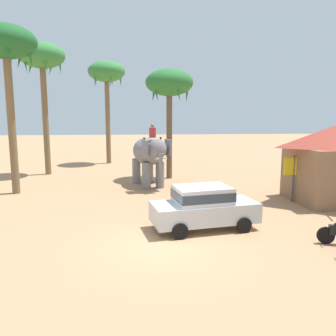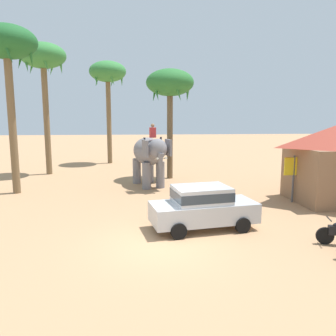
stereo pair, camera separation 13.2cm
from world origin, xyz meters
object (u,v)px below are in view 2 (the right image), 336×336
Objects in this scene: car_sedan_foreground at (203,206)px; signboard_yellow at (294,169)px; palm_tree_far_back at (108,75)px; palm_tree_near_hut at (170,85)px; elephant_with_mahout at (149,154)px; palm_tree_left_of_road at (43,60)px; palm_tree_behind_elephant at (7,48)px.

signboard_yellow is (5.28, 3.69, 0.76)m from car_sedan_foreground.
palm_tree_near_hut is at bearing -57.61° from palm_tree_far_back.
elephant_with_mahout is 0.54× the size of palm_tree_near_hut.
palm_tree_left_of_road is 3.92× the size of signboard_yellow.
palm_tree_behind_elephant is (-9.46, 6.81, 7.01)m from car_sedan_foreground.
palm_tree_behind_elephant is 0.97× the size of palm_tree_left_of_road.
palm_tree_near_hut is 10.11m from signboard_yellow.
signboard_yellow is at bearing -50.54° from palm_tree_near_hut.
car_sedan_foreground is at bearing -35.75° from palm_tree_behind_elephant.
palm_tree_near_hut is 0.83× the size of palm_tree_far_back.
palm_tree_left_of_road is at bearing 125.56° from car_sedan_foreground.
palm_tree_far_back is (3.99, 5.30, -0.42)m from palm_tree_left_of_road.
palm_tree_behind_elephant reaches higher than elephant_with_mahout.
palm_tree_left_of_road is 18.39m from signboard_yellow.
palm_tree_behind_elephant is (-7.57, -1.26, 5.94)m from elephant_with_mahout.
palm_tree_left_of_road is (-7.34, 4.85, 6.18)m from elephant_with_mahout.
elephant_with_mahout is at bearing -33.42° from palm_tree_left_of_road.
palm_tree_far_back is at bearing 125.93° from signboard_yellow.
car_sedan_foreground is 0.48× the size of palm_tree_behind_elephant.
car_sedan_foreground is 11.92m from palm_tree_near_hut.
elephant_with_mahout is (-1.89, 8.08, 1.06)m from car_sedan_foreground.
palm_tree_left_of_road is 6.65m from palm_tree_far_back.
signboard_yellow is (5.71, -6.94, -4.62)m from palm_tree_near_hut.
elephant_with_mahout is at bearing -71.72° from palm_tree_far_back.
palm_tree_behind_elephant is at bearing -92.09° from palm_tree_left_of_road.
car_sedan_foreground is at bearing -87.70° from palm_tree_near_hut.
palm_tree_near_hut is 9.29m from palm_tree_left_of_road.
elephant_with_mahout is 5.23m from palm_tree_near_hut.
palm_tree_far_back reaches higher than signboard_yellow.
palm_tree_far_back is 3.72× the size of signboard_yellow.
palm_tree_left_of_road is at bearing 165.40° from palm_tree_near_hut.
palm_tree_near_hut is 3.08× the size of signboard_yellow.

